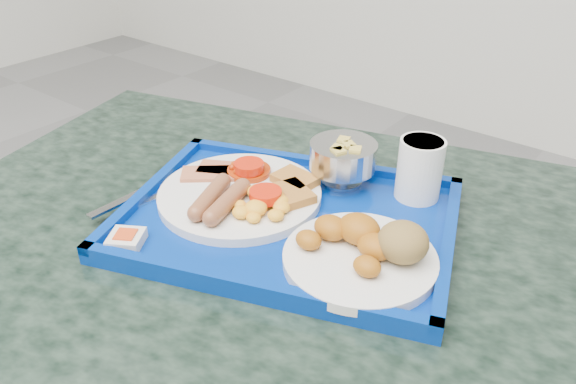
# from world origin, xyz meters

# --- Properties ---
(table) EXTENTS (1.28, 1.02, 0.70)m
(table) POSITION_xyz_m (0.13, 1.01, 0.52)
(table) COLOR slate
(table) RESTS_ON floor
(tray) EXTENTS (0.53, 0.46, 0.03)m
(tray) POSITION_xyz_m (0.09, 1.03, 0.71)
(tray) COLOR #032B8F
(tray) RESTS_ON table
(main_plate) EXTENTS (0.24, 0.24, 0.04)m
(main_plate) POSITION_xyz_m (0.01, 1.02, 0.73)
(main_plate) COLOR white
(main_plate) RESTS_ON tray
(bread_plate) EXTENTS (0.19, 0.19, 0.06)m
(bread_plate) POSITION_xyz_m (0.22, 1.01, 0.73)
(bread_plate) COLOR white
(bread_plate) RESTS_ON tray
(fruit_bowl) EXTENTS (0.10, 0.10, 0.07)m
(fruit_bowl) POSITION_xyz_m (0.10, 1.15, 0.76)
(fruit_bowl) COLOR #B3B3B5
(fruit_bowl) RESTS_ON tray
(juice_cup) EXTENTS (0.06, 0.06, 0.09)m
(juice_cup) POSITION_xyz_m (0.20, 1.19, 0.76)
(juice_cup) COLOR white
(juice_cup) RESTS_ON tray
(spoon) EXTENTS (0.04, 0.18, 0.01)m
(spoon) POSITION_xyz_m (-0.10, 1.01, 0.72)
(spoon) COLOR #B3B3B5
(spoon) RESTS_ON tray
(knife) EXTENTS (0.02, 0.19, 0.00)m
(knife) POSITION_xyz_m (-0.12, 0.95, 0.72)
(knife) COLOR #B3B3B5
(knife) RESTS_ON tray
(jam_packet) EXTENTS (0.06, 0.06, 0.02)m
(jam_packet) POSITION_xyz_m (-0.04, 0.85, 0.72)
(jam_packet) COLOR silver
(jam_packet) RESTS_ON tray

